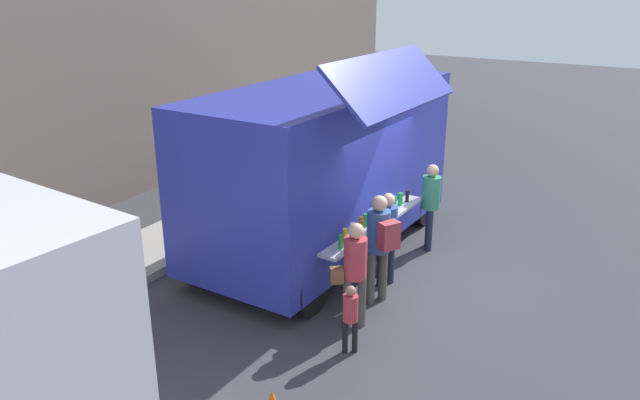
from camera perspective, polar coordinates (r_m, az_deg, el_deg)
The scene contains 9 objects.
ground_plane at distance 10.91m, azimuth 8.01°, elevation -6.80°, with size 60.00×60.00×0.00m, color #38383D.
curb_strip at distance 10.74m, azimuth -23.36°, elevation -8.39°, with size 28.00×1.60×0.15m, color #9E998E.
food_truck_main at distance 11.21m, azimuth 0.44°, elevation 3.31°, with size 5.75×3.31×3.77m.
trash_bin at distance 15.90m, azimuth 0.32°, elevation 3.94°, with size 0.60×0.60×0.97m, color #2E603A.
customer_front_ordering at distance 10.14m, azimuth 6.19°, elevation -2.85°, with size 0.33×0.33×1.62m.
customer_mid_with_backpack at distance 9.52m, azimuth 5.54°, elevation -3.59°, with size 0.50×0.58×1.78m.
customer_rear_waiting at distance 8.88m, azimuth 3.17°, elevation -6.16°, with size 0.45×0.49×1.64m.
customer_extra_browsing at distance 11.62m, azimuth 10.18°, elevation 0.08°, with size 0.34×0.34×1.66m.
child_near_queue at distance 8.46m, azimuth 2.82°, elevation -10.39°, with size 0.21×0.21×1.02m.
Camera 1 is at (-9.06, -3.63, 4.88)m, focal length 34.71 mm.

